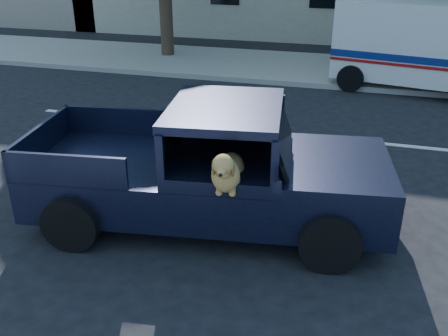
{
  "coord_description": "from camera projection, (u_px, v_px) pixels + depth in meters",
  "views": [
    {
      "loc": [
        2.69,
        -6.84,
        4.0
      ],
      "look_at": [
        1.02,
        -0.92,
        1.11
      ],
      "focal_mm": 40.0,
      "sensor_mm": 36.0,
      "label": 1
    }
  ],
  "objects": [
    {
      "name": "ground",
      "position": [
        180.0,
        198.0,
        8.32
      ],
      "size": [
        120.0,
        120.0,
        0.0
      ],
      "primitive_type": "plane",
      "color": "black",
      "rests_on": "ground"
    },
    {
      "name": "lane_stripes",
      "position": [
        322.0,
        138.0,
        10.79
      ],
      "size": [
        21.6,
        0.14,
        0.01
      ],
      "primitive_type": null,
      "color": "silver",
      "rests_on": "ground"
    },
    {
      "name": "mail_truck",
      "position": [
        414.0,
        52.0,
        13.75
      ],
      "size": [
        4.69,
        2.94,
        2.4
      ],
      "rotation": [
        0.0,
        0.0,
        -0.19
      ],
      "color": "silver",
      "rests_on": "ground"
    },
    {
      "name": "far_sidewalk",
      "position": [
        278.0,
        66.0,
        16.3
      ],
      "size": [
        60.0,
        4.0,
        0.15
      ],
      "primitive_type": "cube",
      "color": "gray",
      "rests_on": "ground"
    },
    {
      "name": "pickup_truck",
      "position": [
        203.0,
        184.0,
        7.43
      ],
      "size": [
        5.41,
        2.88,
        1.86
      ],
      "rotation": [
        0.0,
        0.0,
        0.13
      ],
      "color": "black",
      "rests_on": "ground"
    }
  ]
}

